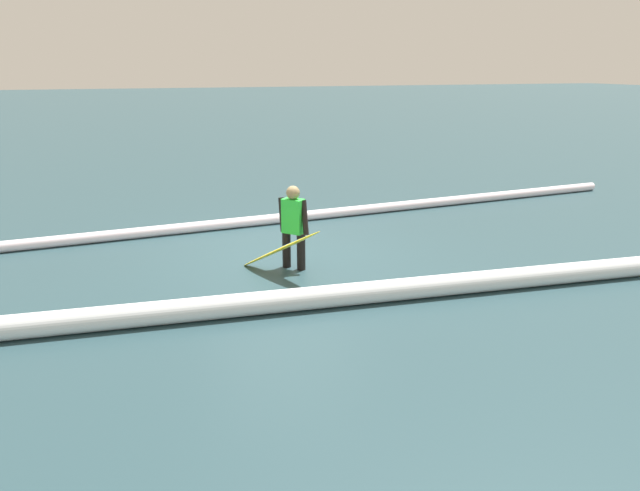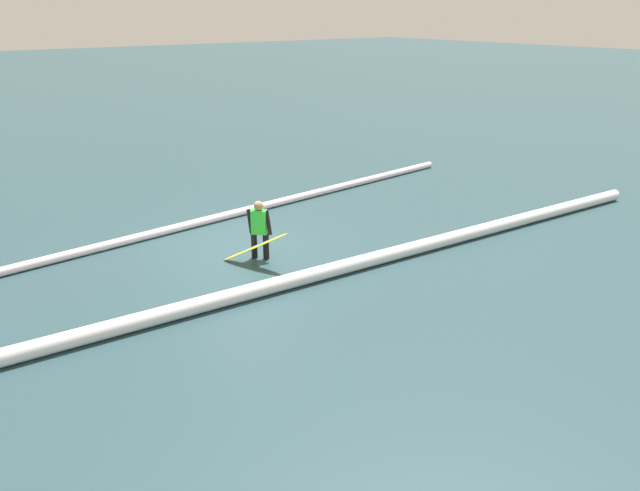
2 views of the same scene
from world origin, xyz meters
The scene contains 5 objects.
ground_plane centered at (0.00, 0.00, 0.00)m, with size 166.90×166.90×0.00m, color #27434A.
surfer centered at (0.05, 0.72, 0.76)m, with size 0.38×0.52×1.38m.
surfboard centered at (0.36, 0.99, 0.43)m, with size 1.09×1.50×0.91m.
wave_crest_foreground centered at (0.21, -2.12, 0.10)m, with size 0.21×0.21×19.09m, color white.
wave_crest_midground centered at (-1.85, 2.61, 0.16)m, with size 0.31×0.31×18.00m, color white.
Camera 2 is at (6.50, 11.52, 5.33)m, focal length 33.08 mm.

